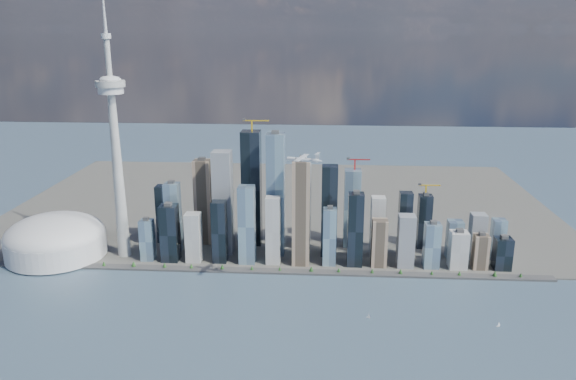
# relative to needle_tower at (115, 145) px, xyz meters

# --- Properties ---
(ground) EXTENTS (4000.00, 4000.00, 0.00)m
(ground) POSITION_rel_needle_tower_xyz_m (300.00, -310.00, -235.84)
(ground) COLOR #364A5E
(ground) RESTS_ON ground
(seawall) EXTENTS (1100.00, 22.00, 4.00)m
(seawall) POSITION_rel_needle_tower_xyz_m (300.00, -60.00, -233.84)
(seawall) COLOR #383838
(seawall) RESTS_ON ground
(land) EXTENTS (1400.00, 900.00, 3.00)m
(land) POSITION_rel_needle_tower_xyz_m (300.00, 390.00, -234.34)
(land) COLOR #4C4C47
(land) RESTS_ON ground
(shoreline_trees) EXTENTS (960.53, 7.20, 8.80)m
(shoreline_trees) POSITION_rel_needle_tower_xyz_m (300.00, -60.00, -227.06)
(shoreline_trees) COLOR #3F2D1E
(shoreline_trees) RESTS_ON seawall
(skyscraper_cluster) EXTENTS (736.00, 142.00, 274.52)m
(skyscraper_cluster) POSITION_rel_needle_tower_xyz_m (359.61, 26.81, -150.30)
(skyscraper_cluster) COLOR black
(skyscraper_cluster) RESTS_ON land
(needle_tower) EXTENTS (56.00, 56.00, 550.50)m
(needle_tower) POSITION_rel_needle_tower_xyz_m (0.00, 0.00, 0.00)
(needle_tower) COLOR #9D9E99
(needle_tower) RESTS_ON land
(dome_stadium) EXTENTS (200.00, 200.00, 86.00)m
(dome_stadium) POSITION_rel_needle_tower_xyz_m (-140.00, -10.00, -196.40)
(dome_stadium) COLOR silver
(dome_stadium) RESTS_ON land
(airplane) EXTENTS (61.35, 54.75, 15.20)m
(airplane) POSITION_rel_needle_tower_xyz_m (377.26, -188.99, 19.89)
(airplane) COLOR silver
(airplane) RESTS_ON ground
(sailboat_west) EXTENTS (6.56, 4.08, 9.40)m
(sailboat_west) POSITION_rel_needle_tower_xyz_m (487.66, -228.82, -232.82)
(sailboat_west) COLOR silver
(sailboat_west) RESTS_ON ground
(sailboat_east) EXTENTS (6.44, 2.88, 8.91)m
(sailboat_east) POSITION_rel_needle_tower_xyz_m (692.21, -243.33, -232.98)
(sailboat_east) COLOR silver
(sailboat_east) RESTS_ON ground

